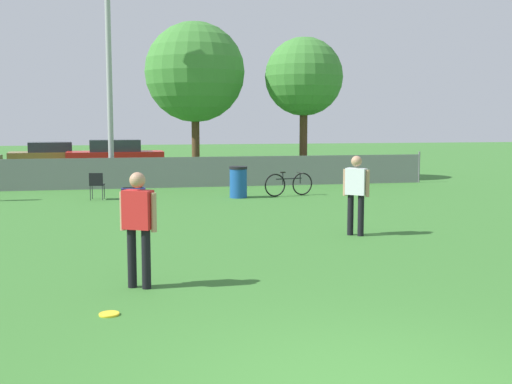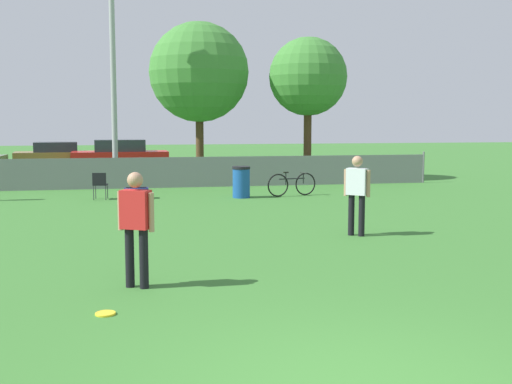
{
  "view_description": "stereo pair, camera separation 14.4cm",
  "coord_description": "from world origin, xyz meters",
  "px_view_note": "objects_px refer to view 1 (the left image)",
  "views": [
    {
      "loc": [
        -2.09,
        -5.14,
        2.41
      ],
      "look_at": [
        0.4,
        6.77,
        1.05
      ],
      "focal_mm": 45.0,
      "sensor_mm": 36.0,
      "label": 1
    },
    {
      "loc": [
        -1.95,
        -5.17,
        2.41
      ],
      "look_at": [
        0.4,
        6.77,
        1.05
      ],
      "focal_mm": 45.0,
      "sensor_mm": 36.0,
      "label": 2
    }
  ],
  "objects_px": {
    "light_pole": "(109,57)",
    "frisbee_disc": "(109,314)",
    "player_receiver_white": "(356,189)",
    "parked_car_red": "(115,156)",
    "player_defender_red": "(138,221)",
    "parked_car_tan": "(51,156)",
    "folding_chair_sideline": "(97,183)",
    "tree_far_right": "(304,77)",
    "tree_near_pole": "(195,72)",
    "gear_bag_sideline": "(133,193)",
    "bicycle_sideline": "(289,184)",
    "trash_bin": "(238,182)"
  },
  "relations": [
    {
      "from": "light_pole",
      "to": "frisbee_disc",
      "type": "height_order",
      "value": "light_pole"
    },
    {
      "from": "player_receiver_white",
      "to": "parked_car_red",
      "type": "xyz_separation_m",
      "value": [
        -5.09,
        18.57,
        -0.25
      ]
    },
    {
      "from": "player_defender_red",
      "to": "player_receiver_white",
      "type": "bearing_deg",
      "value": 66.06
    },
    {
      "from": "parked_car_tan",
      "to": "light_pole",
      "type": "bearing_deg",
      "value": -76.49
    },
    {
      "from": "folding_chair_sideline",
      "to": "frisbee_disc",
      "type": "bearing_deg",
      "value": 99.56
    },
    {
      "from": "tree_far_right",
      "to": "folding_chair_sideline",
      "type": "relative_size",
      "value": 6.92
    },
    {
      "from": "tree_far_right",
      "to": "parked_car_tan",
      "type": "relative_size",
      "value": 1.41
    },
    {
      "from": "light_pole",
      "to": "tree_near_pole",
      "type": "height_order",
      "value": "light_pole"
    },
    {
      "from": "player_receiver_white",
      "to": "gear_bag_sideline",
      "type": "bearing_deg",
      "value": 161.38
    },
    {
      "from": "parked_car_tan",
      "to": "player_defender_red",
      "type": "bearing_deg",
      "value": -86.45
    },
    {
      "from": "player_defender_red",
      "to": "folding_chair_sideline",
      "type": "xyz_separation_m",
      "value": [
        -0.98,
        10.78,
        -0.48
      ]
    },
    {
      "from": "frisbee_disc",
      "to": "bicycle_sideline",
      "type": "bearing_deg",
      "value": 65.4
    },
    {
      "from": "tree_far_right",
      "to": "gear_bag_sideline",
      "type": "bearing_deg",
      "value": -143.09
    },
    {
      "from": "folding_chair_sideline",
      "to": "parked_car_tan",
      "type": "xyz_separation_m",
      "value": [
        -2.7,
        13.13,
        0.17
      ]
    },
    {
      "from": "frisbee_disc",
      "to": "gear_bag_sideline",
      "type": "height_order",
      "value": "gear_bag_sideline"
    },
    {
      "from": "tree_far_right",
      "to": "trash_bin",
      "type": "height_order",
      "value": "tree_far_right"
    },
    {
      "from": "player_defender_red",
      "to": "frisbee_disc",
      "type": "xyz_separation_m",
      "value": [
        -0.41,
        -1.25,
        -0.97
      ]
    },
    {
      "from": "player_defender_red",
      "to": "bicycle_sideline",
      "type": "bearing_deg",
      "value": 94.12
    },
    {
      "from": "parked_car_red",
      "to": "player_defender_red",
      "type": "bearing_deg",
      "value": -90.4
    },
    {
      "from": "tree_far_right",
      "to": "parked_car_tan",
      "type": "bearing_deg",
      "value": 143.93
    },
    {
      "from": "light_pole",
      "to": "tree_near_pole",
      "type": "relative_size",
      "value": 1.23
    },
    {
      "from": "player_receiver_white",
      "to": "trash_bin",
      "type": "distance_m",
      "value": 7.19
    },
    {
      "from": "player_receiver_white",
      "to": "light_pole",
      "type": "bearing_deg",
      "value": 154.87
    },
    {
      "from": "player_receiver_white",
      "to": "tree_far_right",
      "type": "bearing_deg",
      "value": 119.39
    },
    {
      "from": "tree_near_pole",
      "to": "folding_chair_sideline",
      "type": "xyz_separation_m",
      "value": [
        -3.73,
        -6.15,
        -3.83
      ]
    },
    {
      "from": "frisbee_disc",
      "to": "gear_bag_sideline",
      "type": "relative_size",
      "value": 0.35
    },
    {
      "from": "player_receiver_white",
      "to": "frisbee_disc",
      "type": "xyz_separation_m",
      "value": [
        -4.98,
        -4.64,
        -0.97
      ]
    },
    {
      "from": "tree_near_pole",
      "to": "parked_car_tan",
      "type": "distance_m",
      "value": 10.16
    },
    {
      "from": "light_pole",
      "to": "parked_car_tan",
      "type": "relative_size",
      "value": 1.92
    },
    {
      "from": "tree_far_right",
      "to": "parked_car_red",
      "type": "xyz_separation_m",
      "value": [
        -7.59,
        5.88,
        -3.42
      ]
    },
    {
      "from": "player_defender_red",
      "to": "parked_car_red",
      "type": "distance_m",
      "value": 21.97
    },
    {
      "from": "light_pole",
      "to": "player_defender_red",
      "type": "relative_size",
      "value": 4.67
    },
    {
      "from": "light_pole",
      "to": "gear_bag_sideline",
      "type": "xyz_separation_m",
      "value": [
        0.7,
        -3.95,
        -4.51
      ]
    },
    {
      "from": "parked_car_tan",
      "to": "player_receiver_white",
      "type": "bearing_deg",
      "value": -73.29
    },
    {
      "from": "frisbee_disc",
      "to": "gear_bag_sideline",
      "type": "distance_m",
      "value": 12.12
    },
    {
      "from": "folding_chair_sideline",
      "to": "gear_bag_sideline",
      "type": "bearing_deg",
      "value": -169.11
    },
    {
      "from": "tree_near_pole",
      "to": "bicycle_sideline",
      "type": "bearing_deg",
      "value": -70.32
    },
    {
      "from": "tree_near_pole",
      "to": "gear_bag_sideline",
      "type": "distance_m",
      "value": 7.83
    },
    {
      "from": "trash_bin",
      "to": "parked_car_tan",
      "type": "relative_size",
      "value": 0.24
    },
    {
      "from": "light_pole",
      "to": "player_defender_red",
      "type": "height_order",
      "value": "light_pole"
    },
    {
      "from": "tree_near_pole",
      "to": "tree_far_right",
      "type": "relative_size",
      "value": 1.1
    },
    {
      "from": "folding_chair_sideline",
      "to": "player_defender_red",
      "type": "bearing_deg",
      "value": 102.03
    },
    {
      "from": "light_pole",
      "to": "frisbee_disc",
      "type": "bearing_deg",
      "value": -89.33
    },
    {
      "from": "frisbee_disc",
      "to": "parked_car_red",
      "type": "xyz_separation_m",
      "value": [
        -0.12,
        23.22,
        0.71
      ]
    },
    {
      "from": "player_receiver_white",
      "to": "bicycle_sideline",
      "type": "relative_size",
      "value": 1.0
    },
    {
      "from": "tree_far_right",
      "to": "gear_bag_sideline",
      "type": "distance_m",
      "value": 9.57
    },
    {
      "from": "trash_bin",
      "to": "gear_bag_sideline",
      "type": "height_order",
      "value": "trash_bin"
    },
    {
      "from": "tree_near_pole",
      "to": "frisbee_disc",
      "type": "distance_m",
      "value": 18.96
    },
    {
      "from": "parked_car_tan",
      "to": "parked_car_red",
      "type": "height_order",
      "value": "parked_car_red"
    },
    {
      "from": "tree_far_right",
      "to": "tree_near_pole",
      "type": "bearing_deg",
      "value": 168.86
    }
  ]
}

